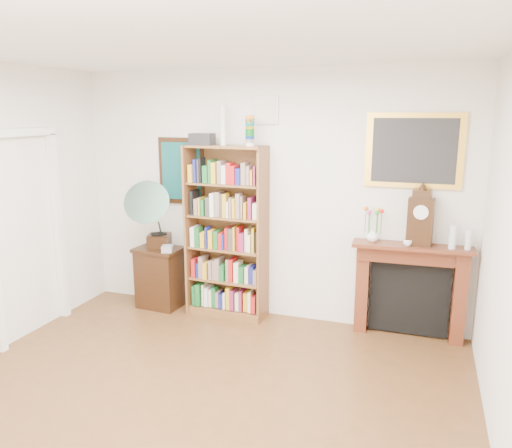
{
  "coord_description": "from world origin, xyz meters",
  "views": [
    {
      "loc": [
        1.68,
        -2.79,
        2.33
      ],
      "look_at": [
        0.18,
        1.6,
        1.29
      ],
      "focal_mm": 35.0,
      "sensor_mm": 36.0,
      "label": 1
    }
  ],
  "objects_px": {
    "fireplace": "(410,283)",
    "flower_vase": "(373,235)",
    "side_cabinet": "(160,277)",
    "gramophone": "(152,211)",
    "bottle_right": "(468,240)",
    "cd_stack": "(167,249)",
    "bottle_left": "(453,237)",
    "teacup": "(408,243)",
    "bookshelf": "(226,223)",
    "mantel_clock": "(420,219)"
  },
  "relations": [
    {
      "from": "cd_stack",
      "to": "bottle_right",
      "type": "height_order",
      "value": "bottle_right"
    },
    {
      "from": "fireplace",
      "to": "bottle_left",
      "type": "height_order",
      "value": "bottle_left"
    },
    {
      "from": "teacup",
      "to": "bottle_right",
      "type": "relative_size",
      "value": 0.44
    },
    {
      "from": "gramophone",
      "to": "teacup",
      "type": "height_order",
      "value": "gramophone"
    },
    {
      "from": "cd_stack",
      "to": "bottle_left",
      "type": "height_order",
      "value": "bottle_left"
    },
    {
      "from": "bottle_right",
      "to": "mantel_clock",
      "type": "bearing_deg",
      "value": 179.0
    },
    {
      "from": "fireplace",
      "to": "bottle_right",
      "type": "distance_m",
      "value": 0.74
    },
    {
      "from": "mantel_clock",
      "to": "flower_vase",
      "type": "height_order",
      "value": "mantel_clock"
    },
    {
      "from": "gramophone",
      "to": "bottle_left",
      "type": "xyz_separation_m",
      "value": [
        3.27,
        0.16,
        -0.08
      ]
    },
    {
      "from": "fireplace",
      "to": "flower_vase",
      "type": "distance_m",
      "value": 0.64
    },
    {
      "from": "cd_stack",
      "to": "teacup",
      "type": "distance_m",
      "value": 2.67
    },
    {
      "from": "cd_stack",
      "to": "mantel_clock",
      "type": "xyz_separation_m",
      "value": [
        2.76,
        0.2,
        0.5
      ]
    },
    {
      "from": "bookshelf",
      "to": "bottle_right",
      "type": "height_order",
      "value": "bookshelf"
    },
    {
      "from": "side_cabinet",
      "to": "cd_stack",
      "type": "relative_size",
      "value": 6.16
    },
    {
      "from": "cd_stack",
      "to": "mantel_clock",
      "type": "relative_size",
      "value": 0.21
    },
    {
      "from": "gramophone",
      "to": "cd_stack",
      "type": "height_order",
      "value": "gramophone"
    },
    {
      "from": "bottle_left",
      "to": "cd_stack",
      "type": "bearing_deg",
      "value": -176.68
    },
    {
      "from": "bottle_left",
      "to": "flower_vase",
      "type": "bearing_deg",
      "value": 177.76
    },
    {
      "from": "side_cabinet",
      "to": "flower_vase",
      "type": "xyz_separation_m",
      "value": [
        2.49,
        0.09,
        0.71
      ]
    },
    {
      "from": "side_cabinet",
      "to": "teacup",
      "type": "height_order",
      "value": "teacup"
    },
    {
      "from": "bookshelf",
      "to": "side_cabinet",
      "type": "xyz_separation_m",
      "value": [
        -0.87,
        -0.03,
        -0.73
      ]
    },
    {
      "from": "cd_stack",
      "to": "bottle_right",
      "type": "xyz_separation_m",
      "value": [
        3.22,
        0.19,
        0.33
      ]
    },
    {
      "from": "bookshelf",
      "to": "teacup",
      "type": "bearing_deg",
      "value": 3.05
    },
    {
      "from": "cd_stack",
      "to": "bottle_left",
      "type": "distance_m",
      "value": 3.1
    },
    {
      "from": "bookshelf",
      "to": "fireplace",
      "type": "distance_m",
      "value": 2.09
    },
    {
      "from": "fireplace",
      "to": "teacup",
      "type": "relative_size",
      "value": 13.86
    },
    {
      "from": "flower_vase",
      "to": "bottle_right",
      "type": "bearing_deg",
      "value": -1.23
    },
    {
      "from": "flower_vase",
      "to": "teacup",
      "type": "bearing_deg",
      "value": -10.88
    },
    {
      "from": "gramophone",
      "to": "bottle_left",
      "type": "relative_size",
      "value": 3.49
    },
    {
      "from": "fireplace",
      "to": "flower_vase",
      "type": "bearing_deg",
      "value": -177.03
    },
    {
      "from": "bookshelf",
      "to": "cd_stack",
      "type": "xyz_separation_m",
      "value": [
        -0.68,
        -0.16,
        -0.32
      ]
    },
    {
      "from": "side_cabinet",
      "to": "flower_vase",
      "type": "relative_size",
      "value": 5.55
    },
    {
      "from": "bookshelf",
      "to": "bottle_left",
      "type": "height_order",
      "value": "bookshelf"
    },
    {
      "from": "bookshelf",
      "to": "mantel_clock",
      "type": "distance_m",
      "value": 2.09
    },
    {
      "from": "cd_stack",
      "to": "gramophone",
      "type": "bearing_deg",
      "value": 173.99
    },
    {
      "from": "gramophone",
      "to": "bottle_right",
      "type": "relative_size",
      "value": 4.19
    },
    {
      "from": "fireplace",
      "to": "cd_stack",
      "type": "relative_size",
      "value": 10.06
    },
    {
      "from": "bookshelf",
      "to": "bottle_right",
      "type": "relative_size",
      "value": 11.35
    },
    {
      "from": "side_cabinet",
      "to": "bottle_right",
      "type": "height_order",
      "value": "bottle_right"
    },
    {
      "from": "fireplace",
      "to": "mantel_clock",
      "type": "distance_m",
      "value": 0.7
    },
    {
      "from": "mantel_clock",
      "to": "bottle_right",
      "type": "xyz_separation_m",
      "value": [
        0.46,
        -0.01,
        -0.17
      ]
    },
    {
      "from": "side_cabinet",
      "to": "bottle_right",
      "type": "xyz_separation_m",
      "value": [
        3.41,
        0.07,
        0.74
      ]
    },
    {
      "from": "bottle_right",
      "to": "fireplace",
      "type": "bearing_deg",
      "value": 173.48
    },
    {
      "from": "cd_stack",
      "to": "bottle_right",
      "type": "relative_size",
      "value": 0.6
    },
    {
      "from": "gramophone",
      "to": "mantel_clock",
      "type": "xyz_separation_m",
      "value": [
        2.96,
        0.18,
        0.07
      ]
    },
    {
      "from": "flower_vase",
      "to": "bottle_left",
      "type": "xyz_separation_m",
      "value": [
        0.77,
        -0.03,
        0.05
      ]
    },
    {
      "from": "fireplace",
      "to": "flower_vase",
      "type": "relative_size",
      "value": 9.06
    },
    {
      "from": "bottle_right",
      "to": "bookshelf",
      "type": "bearing_deg",
      "value": -179.25
    },
    {
      "from": "side_cabinet",
      "to": "fireplace",
      "type": "bearing_deg",
      "value": 6.58
    },
    {
      "from": "side_cabinet",
      "to": "bottle_left",
      "type": "relative_size",
      "value": 3.08
    }
  ]
}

